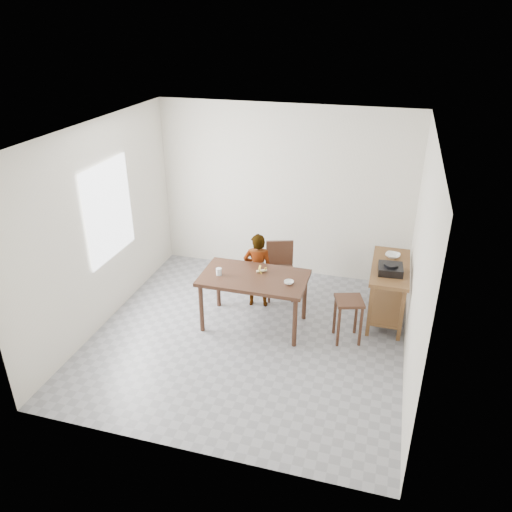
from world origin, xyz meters
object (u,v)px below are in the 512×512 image
(child, at_px, (258,270))
(dining_table, at_px, (254,301))
(prep_counter, at_px, (387,291))
(dining_chair, at_px, (280,272))
(stool, at_px, (348,320))

(child, bearing_deg, dining_table, 89.90)
(prep_counter, bearing_deg, dining_table, -157.85)
(dining_chair, bearing_deg, child, -147.59)
(prep_counter, bearing_deg, child, -174.33)
(dining_table, relative_size, dining_chair, 1.68)
(child, bearing_deg, prep_counter, 175.36)
(child, distance_m, stool, 1.47)
(dining_table, xyz_separation_m, prep_counter, (1.72, 0.70, 0.03))
(prep_counter, bearing_deg, stool, -123.24)
(dining_table, distance_m, prep_counter, 1.86)
(stool, bearing_deg, dining_table, 179.85)
(dining_chair, xyz_separation_m, stool, (1.09, -0.84, -0.12))
(prep_counter, xyz_separation_m, dining_chair, (-1.55, 0.13, 0.02))
(prep_counter, xyz_separation_m, child, (-1.81, -0.18, 0.16))
(child, height_order, dining_chair, child)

